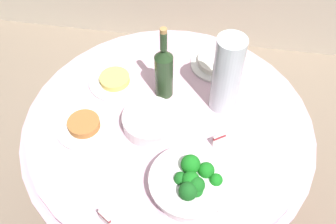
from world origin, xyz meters
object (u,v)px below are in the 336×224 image
object	(u,v)px
broccoli_bowl	(191,182)
food_plate_rice	(216,63)
wine_bottle	(164,71)
plate_stack	(150,121)
label_placard_front	(219,139)
food_plate_peanuts	(84,126)
food_plate_noodles	(115,81)
decorative_fruit_vase	(226,79)
serving_tongs	(165,66)
label_placard_mid	(105,219)

from	to	relation	value
broccoli_bowl	food_plate_rice	bearing A→B (deg)	86.78
wine_bottle	food_plate_rice	bearing A→B (deg)	44.91
broccoli_bowl	wine_bottle	size ratio (longest dim) A/B	0.83
plate_stack	food_plate_rice	xyz separation A→B (m)	(0.22, 0.38, -0.01)
broccoli_bowl	label_placard_front	distance (m)	0.22
food_plate_peanuts	food_plate_noodles	size ratio (longest dim) A/B	1.00
food_plate_rice	food_plate_noodles	xyz separation A→B (m)	(-0.41, -0.17, -0.00)
wine_bottle	decorative_fruit_vase	distance (m)	0.25
broccoli_bowl	food_plate_noodles	size ratio (longest dim) A/B	1.27
plate_stack	food_plate_peanuts	size ratio (longest dim) A/B	0.95
decorative_fruit_vase	food_plate_noodles	world-z (taller)	decorative_fruit_vase
plate_stack	serving_tongs	world-z (taller)	plate_stack
food_plate_noodles	plate_stack	bearing A→B (deg)	-46.82
decorative_fruit_vase	food_plate_peanuts	bearing A→B (deg)	-158.33
broccoli_bowl	plate_stack	world-z (taller)	broccoli_bowl
decorative_fruit_vase	serving_tongs	distance (m)	0.35
label_placard_mid	plate_stack	bearing A→B (deg)	80.60
broccoli_bowl	decorative_fruit_vase	bearing A→B (deg)	78.55
decorative_fruit_vase	label_placard_mid	distance (m)	0.67
serving_tongs	broccoli_bowl	bearing A→B (deg)	-72.52
plate_stack	food_plate_rice	bearing A→B (deg)	59.43
plate_stack	food_plate_rice	world-z (taller)	plate_stack
serving_tongs	food_plate_noodles	distance (m)	0.24
food_plate_peanuts	food_plate_rice	size ratio (longest dim) A/B	1.00
broccoli_bowl	plate_stack	size ratio (longest dim) A/B	1.33
plate_stack	food_plate_peanuts	world-z (taller)	plate_stack
decorative_fruit_vase	label_placard_front	size ratio (longest dim) A/B	6.18
food_plate_peanuts	serving_tongs	bearing A→B (deg)	56.63
food_plate_peanuts	food_plate_noodles	bearing A→B (deg)	76.89
label_placard_mid	food_plate_noodles	bearing A→B (deg)	101.21
food_plate_peanuts	label_placard_mid	bearing A→B (deg)	-63.52
label_placard_front	wine_bottle	bearing A→B (deg)	137.56
food_plate_peanuts	wine_bottle	bearing A→B (deg)	40.06
broccoli_bowl	wine_bottle	world-z (taller)	wine_bottle
decorative_fruit_vase	food_plate_peanuts	distance (m)	0.57
label_placard_mid	broccoli_bowl	bearing A→B (deg)	33.21
food_plate_peanuts	label_placard_front	distance (m)	0.52
label_placard_mid	food_plate_rice	bearing A→B (deg)	69.74
food_plate_rice	label_placard_front	bearing A→B (deg)	-83.76
food_plate_peanuts	label_placard_front	world-z (taller)	label_placard_front
broccoli_bowl	decorative_fruit_vase	size ratio (longest dim) A/B	0.82
broccoli_bowl	food_plate_rice	size ratio (longest dim) A/B	1.27
decorative_fruit_vase	food_plate_noodles	xyz separation A→B (m)	(-0.46, 0.05, -0.13)
wine_bottle	label_placard_mid	distance (m)	0.61
broccoli_bowl	food_plate_noodles	distance (m)	0.58
label_placard_mid	label_placard_front	bearing A→B (deg)	47.61
label_placard_front	label_placard_mid	distance (m)	0.50
food_plate_rice	food_plate_noodles	bearing A→B (deg)	-156.98
broccoli_bowl	label_placard_mid	distance (m)	0.31
wine_bottle	food_plate_noodles	size ratio (longest dim) A/B	1.53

